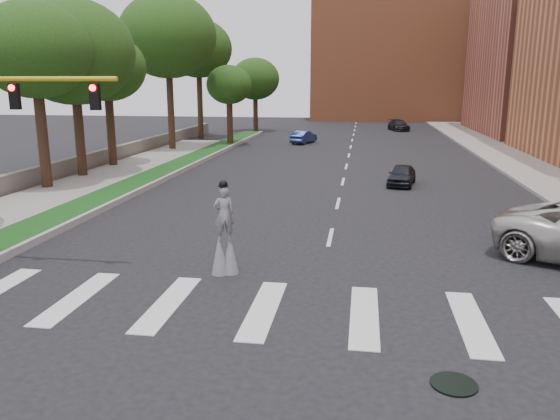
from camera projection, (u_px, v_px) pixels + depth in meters
The scene contains 19 objects.
ground_plane at pixel (309, 330), 12.90m from camera, with size 160.00×160.00×0.00m, color black.
grass_median at pixel (157, 175), 33.81m from camera, with size 2.00×60.00×0.25m, color #124014.
median_curb at pixel (173, 175), 33.65m from camera, with size 0.20×60.00×0.28m, color #999994.
sidewalk_left at pixel (12, 210), 24.63m from camera, with size 4.00×60.00×0.18m, color gray.
sidewalk_right at pixel (541, 172), 35.10m from camera, with size 5.00×90.00×0.18m, color gray.
stone_wall at pixel (89, 162), 36.44m from camera, with size 0.50×56.00×1.10m, color #605B52.
manhole at pixel (454, 384), 10.53m from camera, with size 0.90×0.90×0.04m, color black.
building_backdrop at pixel (398, 61), 85.04m from camera, with size 26.00×14.00×18.00m, color #CA6B3F.
stilt_performer at pixel (224, 238), 16.44m from camera, with size 0.82×0.63×2.90m.
car_near at pixel (402, 175), 30.97m from camera, with size 1.38×3.42×1.17m, color black.
car_mid at pixel (304, 137), 52.18m from camera, with size 1.29×3.69×1.22m, color navy.
car_far at pixel (399, 125), 66.16m from camera, with size 1.81×4.44×1.29m, color black.
tree_2 at pixel (34, 51), 28.01m from camera, with size 5.80×5.80×9.80m.
tree_3 at pixel (107, 68), 36.14m from camera, with size 5.22×5.22×8.89m.
tree_4 at pixel (167, 36), 44.73m from camera, with size 8.04×8.04×12.84m.
tree_5 at pixel (198, 49), 54.61m from camera, with size 6.78×6.78×11.91m.
tree_6 at pixel (229, 86), 49.07m from camera, with size 4.09×4.09×7.25m.
tree_7 at pixel (255, 79), 63.69m from camera, with size 5.69×5.69×8.53m.
tree_8 at pixel (73, 52), 31.75m from camera, with size 7.19×7.19×10.49m.
Camera 1 is at (1.11, -11.88, 5.70)m, focal length 35.00 mm.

